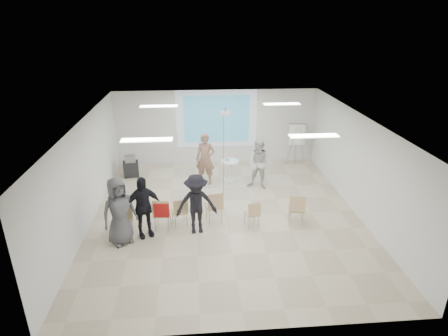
{
  "coord_description": "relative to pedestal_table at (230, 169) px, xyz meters",
  "views": [
    {
      "loc": [
        -0.86,
        -9.97,
        5.68
      ],
      "look_at": [
        0.0,
        0.8,
        1.25
      ],
      "focal_mm": 30.0,
      "sensor_mm": 36.0,
      "label": 1
    }
  ],
  "objects": [
    {
      "name": "fluor_panel_sw",
      "position": [
        -2.35,
        -4.09,
        2.52
      ],
      "size": [
        1.2,
        0.3,
        0.02
      ],
      "primitive_type": "cube",
      "color": "white",
      "rests_on": "ceiling"
    },
    {
      "name": "fluor_panel_ne",
      "position": [
        1.65,
        -0.59,
        2.52
      ],
      "size": [
        1.2,
        0.3,
        0.02
      ],
      "primitive_type": "cube",
      "color": "white",
      "rests_on": "ceiling"
    },
    {
      "name": "ceiling",
      "position": [
        -0.35,
        -2.59,
        2.6
      ],
      "size": [
        8.0,
        9.0,
        0.1
      ],
      "primitive_type": "cube",
      "color": "white",
      "rests_on": "wall_back"
    },
    {
      "name": "chair_right_inner",
      "position": [
        0.35,
        -3.29,
        0.03
      ],
      "size": [
        0.47,
        0.49,
        0.81
      ],
      "rotation": [
        0.0,
        0.0,
        0.27
      ],
      "color": "tan",
      "rests_on": "floor"
    },
    {
      "name": "audience_left",
      "position": [
        -2.69,
        -3.49,
        0.56
      ],
      "size": [
        1.35,
        1.09,
        2.02
      ],
      "primitive_type": "imported",
      "rotation": [
        0.0,
        0.0,
        0.38
      ],
      "color": "black",
      "rests_on": "floor"
    },
    {
      "name": "wall_left",
      "position": [
        -4.4,
        -2.59,
        1.05
      ],
      "size": [
        0.1,
        9.0,
        3.0
      ],
      "primitive_type": "cube",
      "color": "silver",
      "rests_on": "floor"
    },
    {
      "name": "flipchart_easel",
      "position": [
        2.84,
        1.47,
        0.82
      ],
      "size": [
        0.74,
        0.57,
        1.72
      ],
      "rotation": [
        0.0,
        0.0,
        -0.12
      ],
      "color": "gray",
      "rests_on": "floor"
    },
    {
      "name": "projection_image",
      "position": [
        -0.35,
        1.88,
        1.4
      ],
      "size": [
        2.6,
        0.01,
        1.9
      ],
      "primitive_type": "cube",
      "color": "teal",
      "rests_on": "wall_back"
    },
    {
      "name": "fluor_panel_se",
      "position": [
        1.65,
        -4.09,
        2.52
      ],
      "size": [
        1.2,
        0.3,
        0.02
      ],
      "primitive_type": "cube",
      "color": "white",
      "rests_on": "ceiling"
    },
    {
      "name": "wall_back",
      "position": [
        -0.35,
        1.96,
        1.05
      ],
      "size": [
        8.0,
        0.1,
        3.0
      ],
      "primitive_type": "cube",
      "color": "silver",
      "rests_on": "floor"
    },
    {
      "name": "projection_halo",
      "position": [
        -0.35,
        1.89,
        1.4
      ],
      "size": [
        3.2,
        0.01,
        2.3
      ],
      "primitive_type": "cube",
      "color": "silver",
      "rests_on": "wall_back"
    },
    {
      "name": "laptop",
      "position": [
        -1.74,
        -3.0,
        0.03
      ],
      "size": [
        0.38,
        0.32,
        0.03
      ],
      "primitive_type": "imported",
      "rotation": [
        0.0,
        0.0,
        3.42
      ],
      "color": "black",
      "rests_on": "chair_left_inner"
    },
    {
      "name": "chair_far_left",
      "position": [
        -3.23,
        -3.3,
        0.06
      ],
      "size": [
        0.5,
        0.53,
        0.86
      ],
      "rotation": [
        0.0,
        0.0,
        0.28
      ],
      "color": "tan",
      "rests_on": "floor"
    },
    {
      "name": "wall_right",
      "position": [
        3.7,
        -2.59,
        1.05
      ],
      "size": [
        0.1,
        9.0,
        3.0
      ],
      "primitive_type": "cube",
      "color": "silver",
      "rests_on": "floor"
    },
    {
      "name": "floor",
      "position": [
        -0.35,
        -2.59,
        -0.5
      ],
      "size": [
        8.0,
        9.0,
        0.1
      ],
      "primitive_type": "cube",
      "color": "beige",
      "rests_on": "ground"
    },
    {
      "name": "pedestal_table",
      "position": [
        0.0,
        0.0,
        0.0
      ],
      "size": [
        0.69,
        0.69,
        0.81
      ],
      "rotation": [
        0.0,
        0.0,
        -0.06
      ],
      "color": "silver",
      "rests_on": "floor"
    },
    {
      "name": "chair_right_far",
      "position": [
        1.62,
        -3.28,
        0.12
      ],
      "size": [
        0.54,
        0.56,
        0.97
      ],
      "rotation": [
        0.0,
        0.0,
        -0.19
      ],
      "color": "tan",
      "rests_on": "floor"
    },
    {
      "name": "audience_mid",
      "position": [
        -1.25,
        -3.42,
        0.54
      ],
      "size": [
        1.34,
        0.82,
        1.98
      ],
      "primitive_type": "imported",
      "rotation": [
        0.0,
        0.0,
        0.1
      ],
      "color": "black",
      "rests_on": "floor"
    },
    {
      "name": "audience_outer",
      "position": [
        -3.26,
        -3.78,
        0.6
      ],
      "size": [
        1.23,
        1.12,
        2.1
      ],
      "primitive_type": "imported",
      "rotation": [
        0.0,
        0.0,
        0.58
      ],
      "color": "#515155",
      "rests_on": "floor"
    },
    {
      "name": "red_jacket",
      "position": [
        -2.21,
        -3.4,
        0.27
      ],
      "size": [
        0.43,
        0.14,
        0.4
      ],
      "primitive_type": "cube",
      "rotation": [
        0.0,
        0.0,
        -0.11
      ],
      "color": "#AE1815",
      "rests_on": "chair_left_mid"
    },
    {
      "name": "fluor_panel_nw",
      "position": [
        -2.35,
        -0.59,
        2.52
      ],
      "size": [
        1.2,
        0.3,
        0.02
      ],
      "primitive_type": "cube",
      "color": "white",
      "rests_on": "ceiling"
    },
    {
      "name": "chair_left_inner",
      "position": [
        -1.72,
        -3.1,
        0.08
      ],
      "size": [
        0.53,
        0.55,
        0.9
      ],
      "rotation": [
        0.0,
        0.0,
        0.28
      ],
      "color": "#D0B878",
      "rests_on": "floor"
    },
    {
      "name": "chair_center",
      "position": [
        -0.72,
        -2.94,
        0.13
      ],
      "size": [
        0.55,
        0.58,
        0.98
      ],
      "rotation": [
        0.0,
        0.0,
        0.22
      ],
      "color": "tan",
      "rests_on": "floor"
    },
    {
      "name": "controller_left",
      "position": [
        -0.7,
        0.11,
        0.95
      ],
      "size": [
        0.06,
        0.12,
        0.04
      ],
      "primitive_type": "cube",
      "rotation": [
        0.0,
        0.0,
        -0.25
      ],
      "color": "silver",
      "rests_on": "player_left"
    },
    {
      "name": "player_left",
      "position": [
        -0.88,
        -0.14,
        0.61
      ],
      "size": [
        0.88,
        0.7,
        2.13
      ],
      "primitive_type": "imported",
      "rotation": [
        0.0,
        0.0,
        -0.25
      ],
      "color": "#8E6A57",
      "rests_on": "floor"
    },
    {
      "name": "av_cart",
      "position": [
        -3.67,
        0.72,
        -0.07
      ],
      "size": [
        0.6,
        0.51,
        0.82
      ],
      "rotation": [
        0.0,
        0.0,
        0.13
      ],
      "color": "black",
      "rests_on": "floor"
    },
    {
      "name": "controller_right",
      "position": [
        0.79,
        -0.43,
        0.9
      ],
      "size": [
        0.09,
        0.14,
        0.04
      ],
      "primitive_type": "cube",
      "rotation": [
        0.0,
        0.0,
        -0.42
      ],
      "color": "white",
      "rests_on": "player_right"
    },
    {
      "name": "player_right",
      "position": [
        0.97,
        -0.68,
        0.55
      ],
      "size": [
        1.19,
        1.09,
        2.0
      ],
      "primitive_type": "imported",
      "rotation": [
        0.0,
        0.0,
        -0.42
      ],
      "color": "silver",
      "rests_on": "floor"
    },
    {
      "name": "chair_left_mid",
      "position": [
        -2.22,
        -3.27,
        0.13
      ],
      "size": [
        0.51,
        0.54,
        0.98
      ],
      "rotation": [
        0.0,
        0.0,
        -0.11
      ],
      "color": "tan",
      "rests_on": "floor"
    },
    {
      "name": "ceiling_projector",
      "position": [
        -0.26,
        -1.1,
        2.24
      ],
      "size": [
        0.3,
        0.25,
        3.0
      ],
      "color": "white",
      "rests_on": "ceiling"
    }
  ]
}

